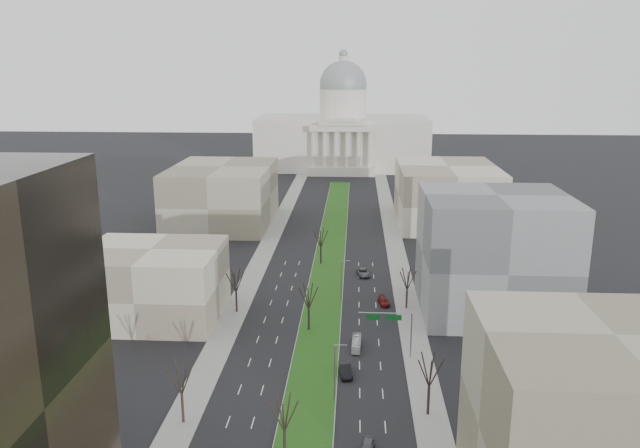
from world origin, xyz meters
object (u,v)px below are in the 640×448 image
at_px(car_red, 384,301).
at_px(car_grey_far, 363,272).
at_px(car_grey_near, 368,447).
at_px(car_black, 345,370).
at_px(box_van, 356,343).

bearing_deg(car_red, car_grey_far, 93.43).
xyz_separation_m(car_grey_near, car_black, (-3.25, 20.32, 0.14)).
xyz_separation_m(car_grey_near, box_van, (-1.48, 30.30, 0.18)).
relative_size(car_grey_far, box_van, 0.90).
relative_size(car_grey_near, car_red, 0.88).
bearing_deg(car_grey_far, car_grey_near, -99.55).
bearing_deg(car_grey_near, car_grey_far, 97.67).
relative_size(car_grey_near, car_black, 0.80).
height_order(car_red, car_grey_far, car_grey_far).
distance_m(car_black, box_van, 10.13).
bearing_deg(car_red, box_van, -114.47).
bearing_deg(car_black, car_grey_far, 77.98).
xyz_separation_m(car_black, car_grey_far, (3.34, 48.83, -0.06)).
bearing_deg(car_grey_far, box_van, -101.78).
height_order(car_grey_near, car_red, car_grey_near).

